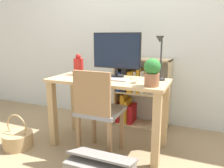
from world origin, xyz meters
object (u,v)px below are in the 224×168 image
(monitor, at_px, (116,52))
(keyboard, at_px, (108,79))
(desk_lamp, at_px, (160,54))
(chair, at_px, (98,110))
(vase, at_px, (79,66))
(bookshelf, at_px, (134,92))
(basket, at_px, (18,139))
(potted_plant, at_px, (152,72))

(monitor, height_order, keyboard, monitor)
(desk_lamp, relative_size, chair, 0.50)
(keyboard, height_order, vase, vase)
(bookshelf, bearing_deg, chair, -94.37)
(bookshelf, xyz_separation_m, basket, (-0.95, -1.10, -0.35))
(vase, distance_m, potted_plant, 0.94)
(monitor, height_order, basket, monitor)
(monitor, relative_size, desk_lamp, 1.23)
(monitor, xyz_separation_m, bookshelf, (0.04, 0.53, -0.56))
(chair, bearing_deg, vase, 132.67)
(vase, height_order, potted_plant, potted_plant)
(chair, bearing_deg, monitor, 78.80)
(potted_plant, distance_m, bookshelf, 1.04)
(monitor, distance_m, bookshelf, 0.78)
(chair, xyz_separation_m, basket, (-0.88, -0.17, -0.40))
(keyboard, distance_m, desk_lamp, 0.56)
(potted_plant, distance_m, basket, 1.60)
(monitor, bearing_deg, keyboard, -94.13)
(potted_plant, xyz_separation_m, bookshelf, (-0.42, 0.85, -0.43))
(monitor, xyz_separation_m, desk_lamp, (0.48, -0.08, 0.00))
(chair, height_order, bookshelf, bookshelf)
(vase, xyz_separation_m, chair, (0.41, -0.35, -0.36))
(keyboard, distance_m, chair, 0.34)
(vase, bearing_deg, potted_plant, -16.40)
(bookshelf, bearing_deg, keyboard, -94.38)
(vase, height_order, basket, vase)
(potted_plant, bearing_deg, basket, -169.41)
(keyboard, distance_m, bookshelf, 0.78)
(keyboard, xyz_separation_m, bookshelf, (0.06, 0.72, -0.31))
(keyboard, xyz_separation_m, basket, (-0.90, -0.38, -0.66))
(potted_plant, bearing_deg, monitor, 145.53)
(monitor, relative_size, vase, 2.24)
(desk_lamp, xyz_separation_m, chair, (-0.51, -0.32, -0.52))
(keyboard, distance_m, potted_plant, 0.50)
(vase, bearing_deg, desk_lamp, -1.68)
(keyboard, bearing_deg, potted_plant, -15.22)
(basket, bearing_deg, desk_lamp, 19.60)
(desk_lamp, height_order, chair, desk_lamp)
(monitor, distance_m, desk_lamp, 0.48)
(desk_lamp, relative_size, potted_plant, 1.76)
(desk_lamp, distance_m, bookshelf, 0.94)
(chair, relative_size, basket, 2.37)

